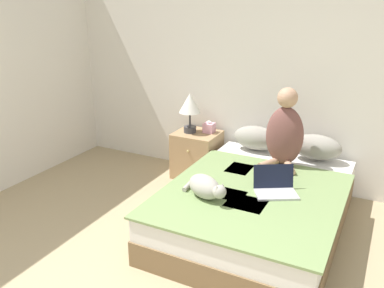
# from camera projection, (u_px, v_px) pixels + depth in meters

# --- Properties ---
(wall_back) EXTENTS (5.82, 0.05, 2.55)m
(wall_back) POSITION_uv_depth(u_px,v_px,m) (262.00, 71.00, 4.47)
(wall_back) COLOR silver
(wall_back) RESTS_ON ground_plane
(bed) EXTENTS (1.49, 2.06, 0.44)m
(bed) POSITION_uv_depth(u_px,v_px,m) (257.00, 207.00, 3.74)
(bed) COLOR brown
(bed) RESTS_ON ground_plane
(pillow_near) EXTENTS (0.51, 0.27, 0.26)m
(pillow_near) POSITION_uv_depth(u_px,v_px,m) (256.00, 138.00, 4.49)
(pillow_near) COLOR gray
(pillow_near) RESTS_ON bed
(pillow_far) EXTENTS (0.51, 0.27, 0.26)m
(pillow_far) POSITION_uv_depth(u_px,v_px,m) (316.00, 147.00, 4.21)
(pillow_far) COLOR gray
(pillow_far) RESTS_ON bed
(person_sitting) EXTENTS (0.38, 0.37, 0.79)m
(person_sitting) POSITION_uv_depth(u_px,v_px,m) (285.00, 132.00, 4.01)
(person_sitting) COLOR brown
(person_sitting) RESTS_ON bed
(cat_tabby) EXTENTS (0.46, 0.35, 0.20)m
(cat_tabby) POSITION_uv_depth(u_px,v_px,m) (206.00, 187.00, 3.40)
(cat_tabby) COLOR #A8A399
(cat_tabby) RESTS_ON bed
(laptop_open) EXTENTS (0.43, 0.40, 0.23)m
(laptop_open) POSITION_uv_depth(u_px,v_px,m) (275.00, 188.00, 3.50)
(laptop_open) COLOR #B7B7BC
(laptop_open) RESTS_ON bed
(nightstand) EXTENTS (0.51, 0.47, 0.55)m
(nightstand) POSITION_uv_depth(u_px,v_px,m) (197.00, 155.00, 4.84)
(nightstand) COLOR tan
(nightstand) RESTS_ON ground_plane
(table_lamp) EXTENTS (0.25, 0.25, 0.46)m
(table_lamp) POSITION_uv_depth(u_px,v_px,m) (190.00, 106.00, 4.65)
(table_lamp) COLOR #38383D
(table_lamp) RESTS_ON nightstand
(tissue_box) EXTENTS (0.12, 0.12, 0.14)m
(tissue_box) POSITION_uv_depth(u_px,v_px,m) (209.00, 128.00, 4.74)
(tissue_box) COLOR #E09EB2
(tissue_box) RESTS_ON nightstand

